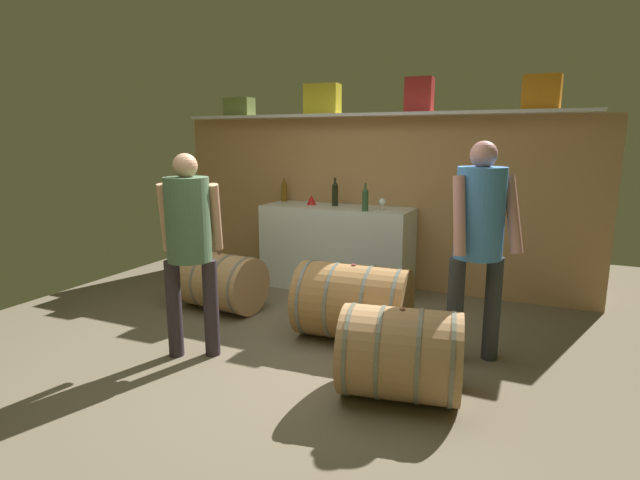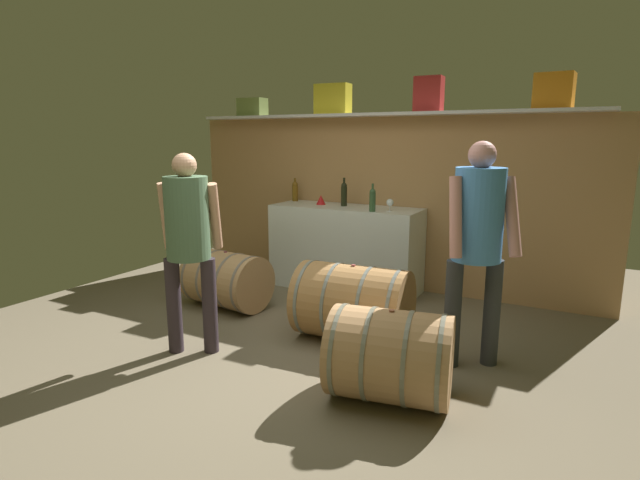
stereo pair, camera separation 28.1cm
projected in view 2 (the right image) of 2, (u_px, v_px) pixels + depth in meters
The scene contains 18 objects.
ground_plane at pixel (303, 336), 4.44m from camera, with size 6.16×8.03×0.02m, color #6E624D.
back_wall_panel at pixel (382, 203), 5.81m from camera, with size 4.96×0.10×1.95m, color tan.
high_shelf_board at pixel (379, 115), 5.48m from camera, with size 4.56×0.40×0.03m, color white.
toolcase_olive at pixel (252, 107), 6.25m from camera, with size 0.34×0.21×0.22m, color olive.
toolcase_yellow at pixel (333, 99), 5.71m from camera, with size 0.40×0.20×0.34m, color yellow.
toolcase_red at pixel (429, 94), 5.19m from camera, with size 0.28×0.19×0.36m, color red.
toolcase_orange at pixel (554, 91), 4.63m from camera, with size 0.34×0.25×0.32m, color orange.
work_cabinet at pixel (345, 248), 5.73m from camera, with size 1.70×0.60×0.95m, color silver.
wine_bottle_amber at pixel (295, 191), 6.11m from camera, with size 0.07×0.07×0.28m.
wine_bottle_dark at pixel (344, 194), 5.67m from camera, with size 0.07×0.07×0.32m.
wine_bottle_green at pixel (372, 199), 5.24m from camera, with size 0.07×0.07×0.29m.
wine_glass at pixel (390, 203), 5.28m from camera, with size 0.08×0.08×0.13m.
red_funnel at pixel (321, 200), 5.82m from camera, with size 0.11×0.11×0.11m, color red.
wine_barrel_near at pixel (353, 303), 4.28m from camera, with size 0.98×0.71×0.67m.
wine_barrel_far at pixel (226, 279), 5.13m from camera, with size 0.88×0.66×0.59m.
wine_barrel_flank at pixel (390, 356), 3.29m from camera, with size 0.88×0.74×0.63m.
winemaker_pouring at pixel (478, 232), 3.65m from camera, with size 0.54×0.48×1.69m.
visitor_tasting at pixel (188, 233), 3.91m from camera, with size 0.51×0.46×1.60m.
Camera 2 is at (2.13, -3.00, 1.71)m, focal length 28.11 mm.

